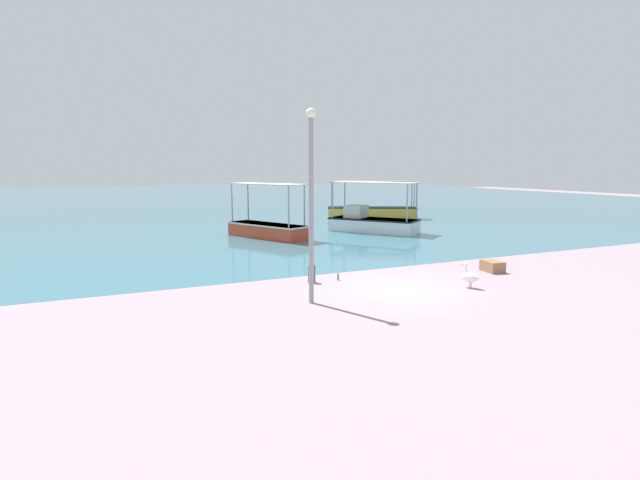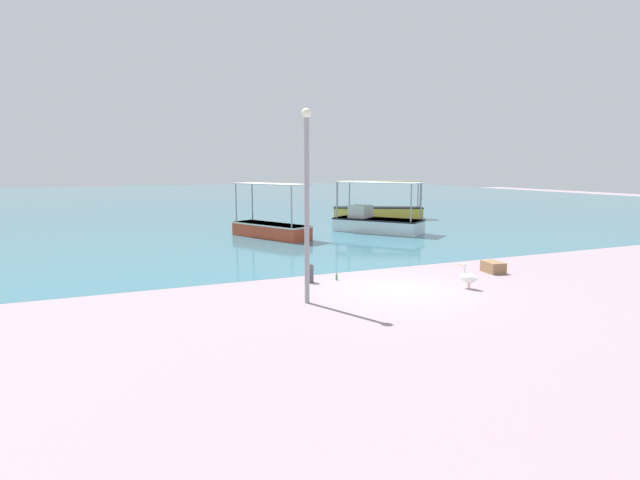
# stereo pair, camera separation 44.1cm
# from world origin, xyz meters

# --- Properties ---
(ground) EXTENTS (120.00, 120.00, 0.00)m
(ground) POSITION_xyz_m (0.00, 0.00, 0.00)
(ground) COLOR gray
(harbor_water) EXTENTS (110.00, 90.00, 0.00)m
(harbor_water) POSITION_xyz_m (0.00, 48.00, 0.00)
(harbor_water) COLOR #386D7D
(harbor_water) RESTS_ON ground
(fishing_boat_far_left) EXTENTS (3.45, 5.05, 2.94)m
(fishing_boat_far_left) POSITION_xyz_m (-0.08, 12.73, 0.57)
(fishing_boat_far_left) COLOR #C34228
(fishing_boat_far_left) RESTS_ON harbor_water
(fishing_boat_near_left) EXTENTS (6.55, 4.23, 2.78)m
(fishing_boat_near_left) POSITION_xyz_m (10.39, 19.31, 0.59)
(fishing_boat_near_left) COLOR gold
(fishing_boat_near_left) RESTS_ON harbor_water
(fishing_boat_outer) EXTENTS (4.59, 5.30, 2.94)m
(fishing_boat_outer) POSITION_xyz_m (6.31, 12.42, 0.64)
(fishing_boat_outer) COLOR white
(fishing_boat_outer) RESTS_ON harbor_water
(pelican) EXTENTS (0.47, 0.78, 0.80)m
(pelican) POSITION_xyz_m (2.13, -0.80, 0.38)
(pelican) COLOR #E0997A
(pelican) RESTS_ON ground
(lamp_post) EXTENTS (0.28, 0.28, 5.42)m
(lamp_post) POSITION_xyz_m (-3.17, -0.29, 3.06)
(lamp_post) COLOR gray
(lamp_post) RESTS_ON ground
(mooring_bollard) EXTENTS (0.26, 0.26, 0.65)m
(mooring_bollard) POSITION_xyz_m (-2.15, 2.00, 0.35)
(mooring_bollard) COLOR #47474C
(mooring_bollard) RESTS_ON ground
(cargo_crate) EXTENTS (0.67, 0.90, 0.40)m
(cargo_crate) POSITION_xyz_m (4.62, 0.81, 0.20)
(cargo_crate) COLOR #8F6A47
(cargo_crate) RESTS_ON ground
(glass_bottle) EXTENTS (0.07, 0.07, 0.27)m
(glass_bottle) POSITION_xyz_m (-1.19, 1.95, 0.11)
(glass_bottle) COLOR #3F7F4C
(glass_bottle) RESTS_ON ground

